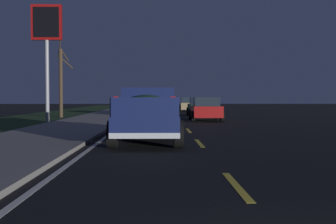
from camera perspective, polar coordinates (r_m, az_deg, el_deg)
The scene contains 11 objects.
ground at distance 29.89m, azimuth 1.43°, elevation -0.94°, with size 144.00×144.00×0.00m, color black.
sidewalk_shoulder at distance 30.18m, azimuth -9.45°, elevation -0.83°, with size 108.00×4.00×0.12m, color gray.
grass_verge at distance 31.30m, azimuth -18.54°, elevation -0.91°, with size 108.00×6.00×0.01m, color #1E3819.
lane_markings at distance 31.74m, azimuth -3.32°, elevation -0.77°, with size 108.00×3.54×0.01m.
pickup_truck at distance 14.48m, azimuth -2.82°, elevation -0.17°, with size 5.42×2.28×1.87m.
sedan_silver at distance 36.03m, azimuth -1.98°, elevation 0.80°, with size 4.45×2.10×1.54m.
sedan_tan at distance 44.67m, azimuth 2.87°, elevation 1.03°, with size 4.45×2.11×1.54m.
sedan_green at distance 34.52m, azimuth 4.38°, elevation 0.75°, with size 4.41×2.04×1.54m.
sedan_red at distance 27.63m, azimuth 5.12°, elevation 0.44°, with size 4.42×2.05×1.54m.
gas_price_sign at distance 27.63m, azimuth -16.18°, elevation 10.21°, with size 0.27×1.90×7.31m.
bare_tree_far at distance 33.15m, azimuth -14.34°, elevation 4.15°, with size 1.11×1.30×5.96m.
Camera 1 is at (-2.82, 1.32, 1.52)m, focal length 44.82 mm.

